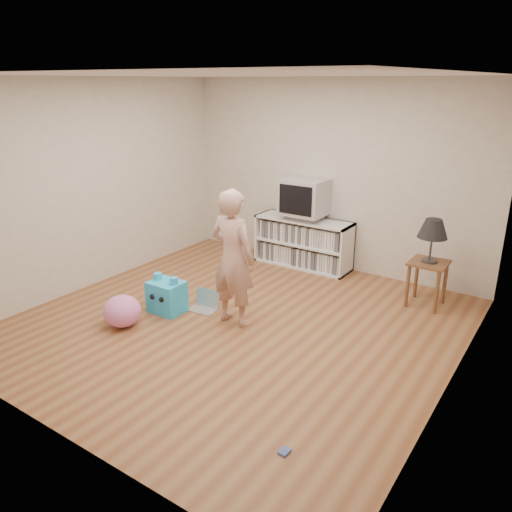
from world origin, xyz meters
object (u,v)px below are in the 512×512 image
at_px(plush_blue, 167,296).
at_px(plush_pink, 122,311).
at_px(dvd_deck, 304,216).
at_px(crt_tv, 305,197).
at_px(person, 233,258).
at_px(media_unit, 304,242).
at_px(laptop, 205,304).
at_px(table_lamp, 433,230).
at_px(side_table, 428,272).

height_order(plush_blue, plush_pink, plush_blue).
xyz_separation_m(dvd_deck, plush_blue, (-0.56, -2.23, -0.54)).
height_order(crt_tv, person, person).
bearing_deg(media_unit, laptop, -96.98).
relative_size(dvd_deck, table_lamp, 0.87).
bearing_deg(side_table, plush_pink, -137.10).
bearing_deg(laptop, table_lamp, 30.63).
bearing_deg(media_unit, plush_pink, -104.33).
bearing_deg(media_unit, side_table, -11.65).
xyz_separation_m(dvd_deck, table_lamp, (1.87, -0.37, 0.21)).
relative_size(media_unit, table_lamp, 2.72).
bearing_deg(laptop, media_unit, 77.16).
xyz_separation_m(crt_tv, table_lamp, (1.87, -0.37, -0.08)).
bearing_deg(crt_tv, table_lamp, -11.09).
bearing_deg(media_unit, crt_tv, -90.00).
relative_size(laptop, plush_pink, 0.84).
relative_size(crt_tv, table_lamp, 1.17).
distance_m(table_lamp, laptop, 2.77).
bearing_deg(dvd_deck, plush_blue, -104.03).
height_order(crt_tv, laptop, crt_tv).
bearing_deg(plush_pink, dvd_deck, 75.60).
bearing_deg(table_lamp, person, -134.64).
distance_m(dvd_deck, crt_tv, 0.29).
height_order(media_unit, plush_pink, media_unit).
bearing_deg(dvd_deck, side_table, -11.19).
xyz_separation_m(person, plush_blue, (-0.80, -0.22, -0.56)).
height_order(laptop, plush_pink, plush_pink).
height_order(side_table, table_lamp, table_lamp).
relative_size(crt_tv, side_table, 1.09).
relative_size(dvd_deck, plush_blue, 1.00).
bearing_deg(plush_pink, crt_tv, 75.58).
distance_m(crt_tv, plush_pink, 2.98).
distance_m(media_unit, person, 2.09).
bearing_deg(side_table, table_lamp, 180.00).
distance_m(dvd_deck, table_lamp, 1.92).
height_order(table_lamp, person, person).
xyz_separation_m(dvd_deck, crt_tv, (0.00, -0.00, 0.29)).
xyz_separation_m(crt_tv, plush_blue, (-0.56, -2.23, -0.83)).
relative_size(side_table, plush_blue, 1.22).
bearing_deg(crt_tv, plush_blue, -104.05).
height_order(dvd_deck, crt_tv, crt_tv).
distance_m(side_table, table_lamp, 0.53).
bearing_deg(media_unit, person, -83.09).
relative_size(crt_tv, person, 0.40).
distance_m(table_lamp, plush_pink, 3.61).
distance_m(laptop, plush_blue, 0.46).
distance_m(plush_blue, plush_pink, 0.56).
relative_size(dvd_deck, crt_tv, 0.75).
bearing_deg(laptop, plush_pink, -125.25).
bearing_deg(media_unit, dvd_deck, -90.00).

